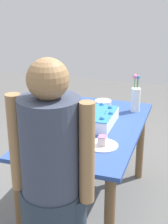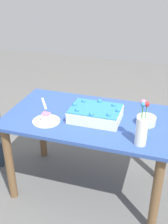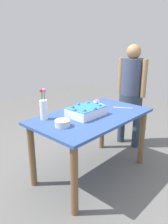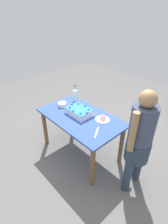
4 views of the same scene
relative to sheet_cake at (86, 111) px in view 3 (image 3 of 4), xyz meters
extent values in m
plane|color=#5E5E5B|center=(-0.06, 0.03, -0.80)|extent=(8.00, 8.00, 0.00)
cube|color=#304E97|center=(-0.06, 0.03, -0.07)|extent=(1.36, 0.79, 0.03)
cylinder|color=brown|center=(-0.67, -0.29, -0.44)|extent=(0.07, 0.07, 0.72)
cylinder|color=brown|center=(0.55, -0.29, -0.44)|extent=(0.07, 0.07, 0.72)
cylinder|color=brown|center=(-0.67, 0.35, -0.44)|extent=(0.07, 0.07, 0.72)
cylinder|color=brown|center=(0.55, 0.35, -0.44)|extent=(0.07, 0.07, 0.72)
cube|color=white|center=(0.00, 0.00, -0.01)|extent=(0.40, 0.29, 0.09)
cube|color=#2D78BF|center=(0.00, 0.00, 0.04)|extent=(0.39, 0.28, 0.01)
sphere|color=#2D78BF|center=(0.18, 0.00, 0.05)|extent=(0.04, 0.04, 0.04)
sphere|color=#2D78BF|center=(0.13, 0.09, 0.05)|extent=(0.04, 0.04, 0.04)
sphere|color=#2D78BF|center=(0.00, 0.12, 0.05)|extent=(0.04, 0.04, 0.04)
sphere|color=#2D78BF|center=(-0.13, 0.09, 0.05)|extent=(0.04, 0.04, 0.04)
sphere|color=#2D78BF|center=(-0.18, 0.00, 0.05)|extent=(0.04, 0.04, 0.04)
sphere|color=#2D78BF|center=(-0.13, -0.09, 0.05)|extent=(0.04, 0.04, 0.04)
sphere|color=#2D78BF|center=(0.00, -0.12, 0.05)|extent=(0.04, 0.04, 0.04)
sphere|color=#2D78BF|center=(0.13, -0.09, 0.05)|extent=(0.04, 0.04, 0.04)
cone|color=#2D8438|center=(0.03, -0.07, 0.05)|extent=(0.02, 0.02, 0.02)
cone|color=#2D8438|center=(-0.01, -0.08, 0.05)|extent=(0.02, 0.02, 0.02)
cylinder|color=white|center=(-0.36, -0.15, -0.05)|extent=(0.22, 0.22, 0.01)
cube|color=#FFDED2|center=(-0.36, -0.15, -0.01)|extent=(0.06, 0.06, 0.06)
cube|color=#D96992|center=(-0.36, -0.15, 0.02)|extent=(0.06, 0.06, 0.01)
cube|color=silver|center=(-0.52, 0.14, -0.05)|extent=(0.14, 0.21, 0.00)
cylinder|color=white|center=(0.39, -0.25, 0.05)|extent=(0.08, 0.08, 0.21)
cylinder|color=#2D8438|center=(0.41, -0.25, 0.21)|extent=(0.01, 0.01, 0.10)
sphere|color=red|center=(0.41, -0.25, 0.26)|extent=(0.03, 0.03, 0.03)
cylinder|color=#2D8438|center=(0.38, -0.23, 0.21)|extent=(0.01, 0.01, 0.10)
sphere|color=#D96C91|center=(0.38, -0.23, 0.26)|extent=(0.04, 0.04, 0.04)
cylinder|color=#2D8438|center=(0.38, -0.26, 0.21)|extent=(0.01, 0.01, 0.10)
sphere|color=#2D7FC9|center=(0.38, -0.26, 0.26)|extent=(0.03, 0.03, 0.03)
cylinder|color=silver|center=(0.40, 0.05, -0.02)|extent=(0.15, 0.15, 0.06)
cylinder|color=#2A3949|center=(-1.04, -0.20, -0.41)|extent=(0.11, 0.11, 0.78)
cylinder|color=#2A3949|center=(-1.04, 0.06, -0.41)|extent=(0.11, 0.11, 0.78)
cylinder|color=#2A3949|center=(-1.04, -0.07, -0.14)|extent=(0.31, 0.32, 0.28)
cylinder|color=#3A4258|center=(-1.04, -0.07, 0.24)|extent=(0.30, 0.30, 0.52)
sphere|color=#9B744B|center=(-1.04, -0.07, 0.59)|extent=(0.20, 0.20, 0.20)
cylinder|color=#9B744B|center=(-1.04, -0.26, 0.24)|extent=(0.08, 0.08, 0.52)
cylinder|color=#9B744B|center=(-1.04, 0.12, 0.24)|extent=(0.08, 0.08, 0.52)
camera|label=1|loc=(-2.42, -0.69, 1.00)|focal=55.00mm
camera|label=2|loc=(0.51, -1.90, 1.05)|focal=45.00mm
camera|label=3|loc=(1.69, 1.52, 0.74)|focal=35.00mm
camera|label=4|loc=(-1.79, 1.55, 1.44)|focal=28.00mm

